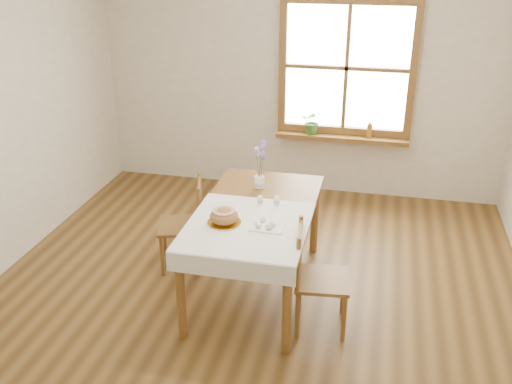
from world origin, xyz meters
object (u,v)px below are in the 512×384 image
at_px(dining_table, 256,219).
at_px(chair_right, 322,278).
at_px(chair_left, 181,224).
at_px(flower_vase, 260,183).
at_px(bread_plate, 224,223).

distance_m(dining_table, chair_right, 0.74).
bearing_deg(chair_right, chair_left, 59.53).
distance_m(dining_table, flower_vase, 0.44).
bearing_deg(dining_table, chair_right, -32.62).
height_order(dining_table, chair_left, chair_left).
bearing_deg(dining_table, chair_left, 163.13).
bearing_deg(flower_vase, bread_plate, -98.80).
distance_m(dining_table, chair_left, 0.80).
distance_m(bread_plate, flower_vase, 0.73).
relative_size(chair_left, bread_plate, 3.33).
relative_size(chair_left, flower_vase, 8.22).
relative_size(bread_plate, flower_vase, 2.46).
distance_m(dining_table, bread_plate, 0.37).
relative_size(dining_table, chair_left, 1.92).
xyz_separation_m(dining_table, chair_right, (0.59, -0.38, -0.24)).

